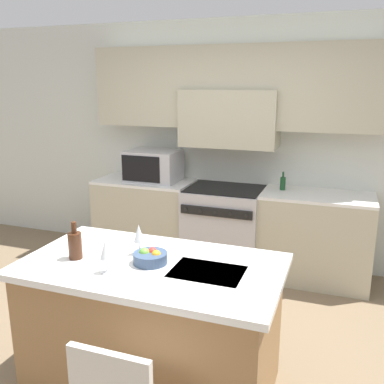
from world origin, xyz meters
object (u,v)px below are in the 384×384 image
object	(u,v)px
wine_bottle	(75,245)
fruit_bowl	(150,257)
wine_glass_near	(105,251)
range_stove	(224,228)
wine_glass_far	(139,234)
microwave	(153,166)
oil_bottle_on_counter	(283,183)

from	to	relation	value
wine_bottle	fruit_bowl	distance (m)	0.50
wine_glass_near	fruit_bowl	bearing A→B (deg)	49.51
range_stove	wine_glass_far	distance (m)	2.04
microwave	wine_bottle	bearing A→B (deg)	-78.33
range_stove	wine_glass_near	world-z (taller)	wine_glass_near
wine_bottle	wine_glass_near	bearing A→B (deg)	-22.18
microwave	oil_bottle_on_counter	distance (m)	1.46
wine_bottle	wine_glass_far	xyz separation A→B (m)	(0.36, 0.20, 0.05)
microwave	oil_bottle_on_counter	size ratio (longest dim) A/B	3.03
microwave	fruit_bowl	distance (m)	2.28
range_stove	fruit_bowl	bearing A→B (deg)	-87.75
wine_glass_near	oil_bottle_on_counter	world-z (taller)	oil_bottle_on_counter
wine_glass_far	fruit_bowl	distance (m)	0.20
microwave	range_stove	bearing A→B (deg)	-1.25
wine_bottle	oil_bottle_on_counter	distance (m)	2.46
microwave	wine_glass_far	xyz separation A→B (m)	(0.81, -1.97, -0.05)
microwave	wine_bottle	xyz separation A→B (m)	(0.45, -2.17, -0.10)
wine_glass_near	fruit_bowl	world-z (taller)	wine_glass_near
fruit_bowl	oil_bottle_on_counter	distance (m)	2.21
range_stove	wine_glass_near	distance (m)	2.35
wine_bottle	fruit_bowl	world-z (taller)	wine_bottle
range_stove	microwave	bearing A→B (deg)	178.75
range_stove	oil_bottle_on_counter	bearing A→B (deg)	8.24
fruit_bowl	wine_bottle	bearing A→B (deg)	-168.81
wine_glass_near	oil_bottle_on_counter	bearing A→B (deg)	73.29
microwave	fruit_bowl	bearing A→B (deg)	-65.66
wine_glass_far	fruit_bowl	world-z (taller)	wine_glass_far
wine_glass_near	wine_bottle	bearing A→B (deg)	157.82
range_stove	fruit_bowl	size ratio (longest dim) A/B	4.19
microwave	fruit_bowl	xyz separation A→B (m)	(0.94, -2.07, -0.15)
range_stove	wine_bottle	bearing A→B (deg)	-100.76
microwave	oil_bottle_on_counter	xyz separation A→B (m)	(1.46, 0.07, -0.10)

